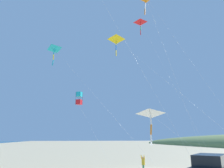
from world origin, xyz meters
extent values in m
cube|color=black|center=(1.09, -6.50, 1.51)|extent=(3.02, 2.91, 0.68)
cylinder|color=gold|center=(-0.87, -0.39, 0.86)|extent=(0.38, 0.38, 0.50)
sphere|color=tan|center=(-0.87, -0.39, 1.20)|extent=(0.19, 0.19, 0.19)
cylinder|color=gold|center=(-0.84, -0.56, 1.24)|extent=(0.23, 0.30, 0.38)
cylinder|color=gold|center=(-1.05, -0.43, 1.24)|extent=(0.23, 0.30, 0.38)
cube|color=#1EB7C6|center=(-6.05, 6.38, 7.99)|extent=(0.82, 0.82, 0.59)
cube|color=red|center=(-6.05, 6.38, 7.05)|extent=(0.82, 0.82, 0.59)
cylinder|color=black|center=(-6.46, 6.31, 7.52)|extent=(0.02, 0.02, 1.53)
cylinder|color=black|center=(-5.98, 5.97, 7.52)|extent=(0.02, 0.02, 1.53)
cylinder|color=black|center=(-6.12, 6.78, 7.52)|extent=(0.02, 0.02, 1.53)
cylinder|color=black|center=(-5.64, 6.45, 7.52)|extent=(0.02, 0.02, 1.53)
cylinder|color=white|center=(-4.86, 2.24, 3.38)|extent=(2.38, 8.27, 6.76)
pyramid|color=yellow|center=(-1.85, 4.67, 15.06)|extent=(1.85, 1.41, 0.68)
cylinder|color=black|center=(-1.86, 4.63, 14.97)|extent=(0.35, 1.28, 0.72)
cylinder|color=yellow|center=(-1.87, 4.59, 14.52)|extent=(0.18, 0.23, 0.75)
cylinder|color=blue|center=(-1.90, 4.52, 13.78)|extent=(0.19, 0.21, 0.75)
cylinder|color=yellow|center=(-1.92, 4.47, 13.04)|extent=(0.12, 0.16, 0.75)
cylinder|color=white|center=(1.71, -1.76, 7.46)|extent=(7.15, 12.78, 14.91)
pyramid|color=white|center=(0.02, -0.41, 5.19)|extent=(2.41, 2.17, 0.72)
cylinder|color=black|center=(-0.01, -0.45, 5.08)|extent=(0.91, 1.46, 0.70)
cylinder|color=white|center=(0.00, -0.48, 4.53)|extent=(0.17, 0.21, 0.92)
cylinder|color=orange|center=(-0.01, -0.45, 3.62)|extent=(0.20, 0.27, 0.92)
cylinder|color=white|center=(-0.02, -0.37, 2.71)|extent=(0.21, 0.25, 0.92)
cylinder|color=white|center=(1.32, -3.90, 2.50)|extent=(2.66, 6.91, 5.01)
cylinder|color=white|center=(0.42, -2.94, 10.90)|extent=(4.50, 3.13, 21.79)
pyramid|color=red|center=(3.85, 10.10, 21.66)|extent=(1.99, 1.67, 0.49)
cylinder|color=black|center=(3.84, 10.07, 21.56)|extent=(0.57, 1.38, 0.43)
cylinder|color=red|center=(3.85, 10.07, 21.10)|extent=(0.18, 0.18, 0.77)
cylinder|color=green|center=(3.81, 10.01, 20.33)|extent=(0.26, 0.26, 0.78)
cylinder|color=red|center=(3.78, 10.00, 19.57)|extent=(0.18, 0.22, 0.78)
cylinder|color=white|center=(5.19, 4.73, 10.75)|extent=(2.71, 10.69, 21.50)
cylinder|color=orange|center=(1.64, 2.88, 20.11)|extent=(0.29, 0.28, 0.89)
cylinder|color=white|center=(1.55, 2.91, 19.24)|extent=(0.27, 0.22, 0.89)
cylinder|color=orange|center=(1.45, 2.85, 18.36)|extent=(0.29, 0.27, 0.89)
cylinder|color=white|center=(4.60, -1.09, 10.28)|extent=(5.82, 7.87, 20.56)
cylinder|color=white|center=(-3.33, -3.30, 10.76)|extent=(10.64, 2.36, 21.52)
pyramid|color=#1EB7C6|center=(-9.28, 5.82, 13.43)|extent=(1.83, 1.68, 0.66)
cylinder|color=black|center=(-9.30, 5.79, 13.34)|extent=(0.72, 1.03, 0.70)
cylinder|color=#1EB7C6|center=(-9.34, 5.76, 12.92)|extent=(0.22, 0.21, 0.71)
cylinder|color=yellow|center=(-9.36, 5.72, 12.22)|extent=(0.18, 0.16, 0.71)
cylinder|color=#1EB7C6|center=(-9.37, 5.69, 11.52)|extent=(0.22, 0.19, 0.71)
cylinder|color=white|center=(-3.73, 4.18, 6.65)|extent=(11.16, 3.23, 13.29)
camera|label=1|loc=(-8.23, -18.22, 2.79)|focal=33.03mm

